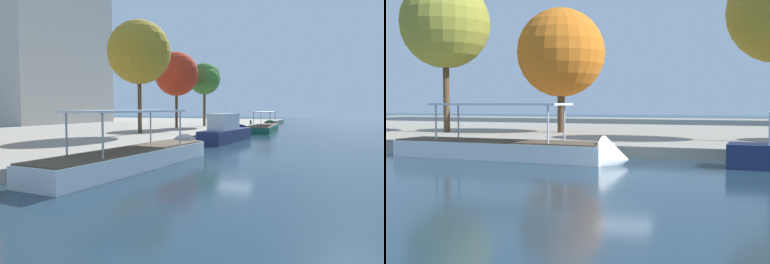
{
  "view_description": "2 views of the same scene",
  "coord_description": "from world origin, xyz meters",
  "views": [
    {
      "loc": [
        -24.76,
        -7.45,
        3.32
      ],
      "look_at": [
        1.23,
        3.92,
        1.42
      ],
      "focal_mm": 33.26,
      "sensor_mm": 36.0,
      "label": 1
    },
    {
      "loc": [
        5.17,
        -22.4,
        3.25
      ],
      "look_at": [
        -3.04,
        2.18,
        1.72
      ],
      "focal_mm": 46.7,
      "sensor_mm": 36.0,
      "label": 2
    }
  ],
  "objects": [
    {
      "name": "tree_3",
      "position": [
        -19.28,
        15.06,
        9.98
      ],
      "size": [
        7.62,
        7.62,
        13.13
      ],
      "color": "#4C3823",
      "rests_on": "dock_promenade"
    },
    {
      "name": "dock_promenade",
      "position": [
        0.0,
        33.65,
        0.35
      ],
      "size": [
        120.0,
        55.0,
        0.69
      ],
      "primitive_type": "cube",
      "color": "gray",
      "rests_on": "ground_plane"
    },
    {
      "name": "ground_plane",
      "position": [
        0.0,
        0.0,
        0.0
      ],
      "size": [
        220.0,
        220.0,
        0.0
      ],
      "primitive_type": "plane",
      "color": "#1E3342"
    },
    {
      "name": "tour_boat_1",
      "position": [
        -7.33,
        3.39,
        0.4
      ],
      "size": [
        14.41,
        3.48,
        4.2
      ],
      "rotation": [
        0.0,
        0.0,
        -0.05
      ],
      "color": "white",
      "rests_on": "ground_plane"
    },
    {
      "name": "tree_0",
      "position": [
        -9.64,
        17.89,
        7.43
      ],
      "size": [
        7.56,
        7.56,
        10.62
      ],
      "color": "#4C3823",
      "rests_on": "dock_promenade"
    }
  ]
}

